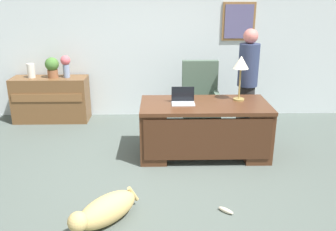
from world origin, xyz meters
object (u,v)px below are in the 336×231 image
at_px(credenza, 51,99).
at_px(dog_toy_bone, 226,210).
at_px(laptop, 183,99).
at_px(potted_plant, 52,67).
at_px(desk_lamp, 241,65).
at_px(vase_empty, 31,71).
at_px(vase_with_flowers, 66,64).
at_px(person_standing, 247,82).
at_px(dog_lying, 105,211).
at_px(desk, 204,128).
at_px(armchair, 200,101).

distance_m(credenza, dog_toy_bone, 4.05).
bearing_deg(laptop, potted_plant, 145.99).
height_order(desk_lamp, vase_empty, desk_lamp).
relative_size(vase_with_flowers, vase_empty, 1.56).
distance_m(person_standing, laptop, 1.33).
distance_m(dog_lying, vase_empty, 3.69).
height_order(vase_empty, potted_plant, potted_plant).
bearing_deg(desk, dog_lying, -126.37).
distance_m(potted_plant, dog_toy_bone, 4.10).
distance_m(armchair, vase_empty, 3.04).
bearing_deg(vase_empty, person_standing, -11.29).
height_order(vase_with_flowers, dog_toy_bone, vase_with_flowers).
xyz_separation_m(credenza, armchair, (2.66, -0.55, 0.11)).
bearing_deg(potted_plant, armchair, -12.03).
height_order(desk, vase_empty, vase_empty).
height_order(credenza, dog_toy_bone, credenza).
relative_size(laptop, potted_plant, 0.89).
bearing_deg(potted_plant, desk, -31.34).
relative_size(dog_lying, potted_plant, 2.03).
xyz_separation_m(person_standing, laptop, (-1.08, -0.77, -0.06)).
xyz_separation_m(desk_lamp, dog_toy_bone, (-0.43, -1.65, -1.26)).
relative_size(credenza, dog_lying, 1.82).
bearing_deg(laptop, credenza, 146.94).
bearing_deg(desk_lamp, potted_plant, 155.95).
distance_m(armchair, person_standing, 0.84).
height_order(desk, vase_with_flowers, vase_with_flowers).
bearing_deg(armchair, vase_empty, 169.48).
bearing_deg(desk_lamp, desk, -159.99).
distance_m(vase_with_flowers, dog_toy_bone, 3.96).
distance_m(armchair, dog_toy_bone, 2.51).
bearing_deg(vase_with_flowers, vase_empty, 180.00).
xyz_separation_m(vase_empty, dog_toy_bone, (2.99, -3.01, -0.91)).
xyz_separation_m(dog_lying, desk_lamp, (1.71, 1.82, 1.13)).
bearing_deg(vase_with_flowers, dog_lying, -71.09).
bearing_deg(credenza, armchair, -11.66).
relative_size(desk, vase_with_flowers, 4.62).
relative_size(armchair, dog_lying, 1.61).
xyz_separation_m(laptop, potted_plant, (-2.23, 1.50, 0.17)).
height_order(person_standing, desk_lamp, person_standing).
xyz_separation_m(person_standing, dog_lying, (-1.98, -2.44, -0.74)).
xyz_separation_m(person_standing, dog_toy_bone, (-0.70, -2.28, -0.87)).
bearing_deg(armchair, desk_lamp, -60.16).
height_order(credenza, armchair, armchair).
xyz_separation_m(person_standing, desk_lamp, (-0.26, -0.62, 0.39)).
bearing_deg(potted_plant, person_standing, -12.55).
xyz_separation_m(armchair, laptop, (-0.35, -0.95, 0.32)).
distance_m(desk, potted_plant, 3.02).
height_order(armchair, dog_toy_bone, armchair).
distance_m(armchair, laptop, 1.06).
bearing_deg(dog_lying, armchair, 64.59).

